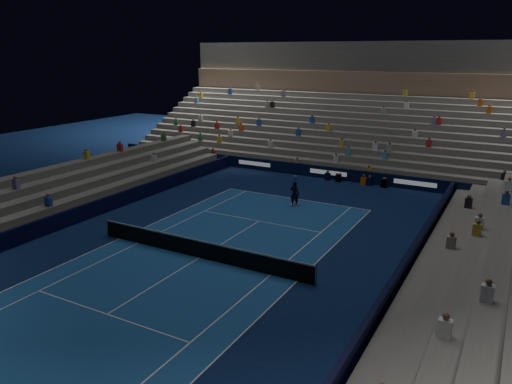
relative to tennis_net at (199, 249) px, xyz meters
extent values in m
plane|color=#0B1C44|center=(0.00, 0.00, -0.50)|extent=(90.00, 90.00, 0.00)
cube|color=#1A4D90|center=(0.00, 0.00, -0.50)|extent=(10.97, 23.77, 0.01)
cube|color=black|center=(0.00, 18.50, 0.00)|extent=(44.00, 0.25, 1.00)
cube|color=black|center=(9.70, 0.00, 0.00)|extent=(0.25, 37.00, 1.00)
cube|color=black|center=(-9.70, 0.00, 0.00)|extent=(0.25, 37.00, 1.00)
cube|color=slate|center=(0.00, 19.50, -0.25)|extent=(44.00, 1.00, 0.50)
cube|color=slate|center=(0.00, 20.50, 0.00)|extent=(44.00, 1.00, 1.00)
cube|color=slate|center=(0.00, 21.50, 0.25)|extent=(44.00, 1.00, 1.50)
cube|color=slate|center=(0.00, 22.50, 0.50)|extent=(44.00, 1.00, 2.00)
cube|color=slate|center=(0.00, 23.50, 0.75)|extent=(44.00, 1.00, 2.50)
cube|color=slate|center=(0.00, 24.50, 1.00)|extent=(44.00, 1.00, 3.00)
cube|color=slate|center=(0.00, 25.50, 1.25)|extent=(44.00, 1.00, 3.50)
cube|color=slate|center=(0.00, 26.50, 1.50)|extent=(44.00, 1.00, 4.00)
cube|color=slate|center=(0.00, 27.50, 1.75)|extent=(44.00, 1.00, 4.50)
cube|color=slate|center=(0.00, 28.50, 2.00)|extent=(44.00, 1.00, 5.00)
cube|color=slate|center=(0.00, 29.50, 2.25)|extent=(44.00, 1.00, 5.50)
cube|color=slate|center=(0.00, 30.50, 2.50)|extent=(44.00, 1.00, 6.00)
cube|color=#7F654F|center=(0.00, 31.60, 6.60)|extent=(44.00, 0.60, 2.20)
cube|color=#464644|center=(0.00, 33.00, 9.20)|extent=(44.00, 2.40, 3.00)
cube|color=slate|center=(10.50, 0.00, -0.25)|extent=(1.00, 37.00, 0.50)
cube|color=slate|center=(11.50, 0.00, 0.00)|extent=(1.00, 37.00, 1.00)
cube|color=slate|center=(12.50, 0.00, 0.25)|extent=(1.00, 37.00, 1.50)
cube|color=slate|center=(13.50, 0.00, 0.50)|extent=(1.00, 37.00, 2.00)
cube|color=#63635E|center=(-10.50, 0.00, -0.25)|extent=(1.00, 37.00, 0.50)
cube|color=#63635E|center=(-11.50, 0.00, 0.00)|extent=(1.00, 37.00, 1.00)
cube|color=#63635E|center=(-12.50, 0.00, 0.25)|extent=(1.00, 37.00, 1.50)
cube|color=#63635E|center=(-13.50, 0.00, 0.50)|extent=(1.00, 37.00, 2.00)
cube|color=#63635E|center=(-14.50, 0.00, 0.75)|extent=(1.00, 37.00, 2.50)
cylinder|color=#B2B2B7|center=(-6.40, 0.00, 0.05)|extent=(0.10, 0.10, 1.10)
cylinder|color=#B2B2B7|center=(6.40, 0.00, 0.05)|extent=(0.10, 0.10, 1.10)
cube|color=black|center=(0.00, 0.00, -0.05)|extent=(12.80, 0.03, 0.90)
cube|color=white|center=(0.00, 0.00, 0.44)|extent=(12.80, 0.04, 0.08)
imported|color=black|center=(0.62, 10.32, 0.37)|extent=(0.68, 0.49, 1.74)
cube|color=black|center=(1.02, 18.03, -0.20)|extent=(0.59, 0.66, 0.61)
cylinder|color=black|center=(1.02, 17.57, -0.01)|extent=(0.24, 0.38, 0.16)
camera|label=1|loc=(13.68, -18.76, 9.67)|focal=34.16mm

